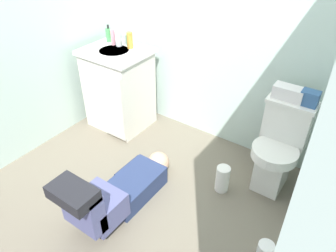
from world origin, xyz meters
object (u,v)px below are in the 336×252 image
object	(u,v)px
vanity_cabinet	(119,88)
bottle_green	(129,40)
toiletry_bag	(310,98)
bottle_clear	(119,39)
tissue_box	(289,93)
bottle_amber	(130,40)
soap_dispenser	(109,35)
paper_towel_roll	(222,179)
toilet	(279,148)
bottle_pink	(113,37)
faucet	(125,40)
toilet_paper_roll	(266,250)
person_plumber	(117,192)

from	to	relation	value
vanity_cabinet	bottle_green	distance (m)	0.48
toiletry_bag	bottle_clear	world-z (taller)	bottle_clear
tissue_box	bottle_amber	size ratio (longest dim) A/B	1.44
soap_dispenser	paper_towel_roll	xyz separation A→B (m)	(1.51, -0.39, -0.77)
tissue_box	vanity_cabinet	bearing A→B (deg)	-174.64
vanity_cabinet	toiletry_bag	distance (m)	1.77
toilet	bottle_pink	world-z (taller)	bottle_pink
vanity_cabinet	faucet	world-z (taller)	faucet
toilet	toilet_paper_roll	distance (m)	0.79
faucet	soap_dispenser	world-z (taller)	soap_dispenser
tissue_box	toiletry_bag	size ratio (longest dim) A/B	1.77
tissue_box	soap_dispenser	xyz separation A→B (m)	(-1.77, -0.02, 0.09)
tissue_box	bottle_clear	size ratio (longest dim) A/B	1.60
faucet	person_plumber	size ratio (longest dim) A/B	0.09
person_plumber	tissue_box	size ratio (longest dim) A/B	4.84
faucet	bottle_amber	bearing A→B (deg)	-20.63
faucet	person_plumber	world-z (taller)	faucet
soap_dispenser	bottle_green	bearing A→B (deg)	5.14
tissue_box	bottle_pink	size ratio (longest dim) A/B	1.46
bottle_clear	bottle_green	world-z (taller)	bottle_clear
toilet	person_plumber	size ratio (longest dim) A/B	0.70
tissue_box	toilet_paper_roll	world-z (taller)	tissue_box
person_plumber	bottle_pink	world-z (taller)	bottle_pink
toilet_paper_roll	bottle_pink	bearing A→B (deg)	159.68
faucet	toilet_paper_roll	size ratio (longest dim) A/B	0.91
bottle_amber	person_plumber	bearing A→B (deg)	-56.21
toilet_paper_roll	person_plumber	bearing A→B (deg)	-166.27
toilet_paper_roll	bottle_amber	bearing A→B (deg)	156.99
paper_towel_roll	toilet_paper_roll	distance (m)	0.64
tissue_box	bottle_clear	distance (m)	1.62
toiletry_bag	bottle_clear	distance (m)	1.77
bottle_green	bottle_pink	bearing A→B (deg)	-157.12
bottle_clear	faucet	bearing A→B (deg)	54.49
vanity_cabinet	toiletry_bag	bearing A→B (deg)	4.90
person_plumber	bottle_green	bearing A→B (deg)	124.64
toilet	bottle_clear	bearing A→B (deg)	178.64
toilet	faucet	xyz separation A→B (m)	(-1.62, 0.09, 0.50)
faucet	bottle_pink	size ratio (longest dim) A/B	0.66
vanity_cabinet	toilet_paper_roll	world-z (taller)	vanity_cabinet
tissue_box	person_plumber	bearing A→B (deg)	-127.99
faucet	bottle_amber	world-z (taller)	bottle_amber
toilet	vanity_cabinet	bearing A→B (deg)	-177.97
soap_dispenser	toilet_paper_roll	bearing A→B (deg)	-20.45
tissue_box	bottle_amber	xyz separation A→B (m)	(-1.49, -0.04, 0.10)
toiletry_bag	bottle_amber	distance (m)	1.64
bottle_clear	toilet_paper_roll	xyz separation A→B (m)	(1.88, -0.73, -0.84)
bottle_green	toilet	bearing A→B (deg)	-3.26
person_plumber	toilet_paper_roll	distance (m)	1.11
toilet	faucet	distance (m)	1.70
toiletry_bag	toilet_paper_roll	bearing A→B (deg)	-81.88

